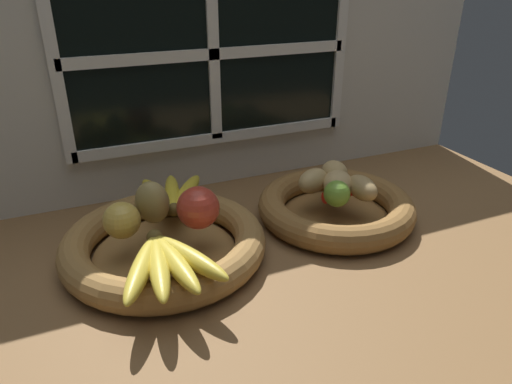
{
  "coord_description": "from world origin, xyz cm",
  "views": [
    {
      "loc": [
        -32.22,
        -71.09,
        47.79
      ],
      "look_at": [
        -1.09,
        1.56,
        9.59
      ],
      "focal_mm": 32.64,
      "sensor_mm": 36.0,
      "label": 1
    }
  ],
  "objects_px": {
    "pear_brown": "(152,202)",
    "lime_near": "(337,194)",
    "potato_back": "(334,173)",
    "chili_pepper": "(350,193)",
    "fruit_bowl_left": "(164,244)",
    "fruit_bowl_right": "(336,207)",
    "potato_small": "(362,188)",
    "apple_golden_left": "(122,220)",
    "potato_large": "(338,183)",
    "apple_red_right": "(199,208)",
    "banana_bunch_front": "(166,263)",
    "potato_oblong": "(313,181)",
    "banana_bunch_back": "(172,193)"
  },
  "relations": [
    {
      "from": "banana_bunch_back",
      "to": "apple_golden_left",
      "type": "bearing_deg",
      "value": -136.91
    },
    {
      "from": "fruit_bowl_right",
      "to": "potato_large",
      "type": "xyz_separation_m",
      "value": [
        -0.0,
        0.0,
        0.05
      ]
    },
    {
      "from": "apple_golden_left",
      "to": "banana_bunch_back",
      "type": "distance_m",
      "value": 0.16
    },
    {
      "from": "apple_golden_left",
      "to": "potato_back",
      "type": "bearing_deg",
      "value": 5.72
    },
    {
      "from": "potato_large",
      "to": "lime_near",
      "type": "bearing_deg",
      "value": -123.69
    },
    {
      "from": "banana_bunch_front",
      "to": "potato_small",
      "type": "bearing_deg",
      "value": 12.42
    },
    {
      "from": "lime_near",
      "to": "chili_pepper",
      "type": "distance_m",
      "value": 0.05
    },
    {
      "from": "potato_back",
      "to": "chili_pepper",
      "type": "bearing_deg",
      "value": -96.4
    },
    {
      "from": "pear_brown",
      "to": "potato_oblong",
      "type": "distance_m",
      "value": 0.33
    },
    {
      "from": "fruit_bowl_left",
      "to": "banana_bunch_back",
      "type": "height_order",
      "value": "banana_bunch_back"
    },
    {
      "from": "apple_golden_left",
      "to": "lime_near",
      "type": "height_order",
      "value": "apple_golden_left"
    },
    {
      "from": "potato_oblong",
      "to": "potato_small",
      "type": "relative_size",
      "value": 0.94
    },
    {
      "from": "fruit_bowl_left",
      "to": "potato_back",
      "type": "distance_m",
      "value": 0.39
    },
    {
      "from": "potato_back",
      "to": "pear_brown",
      "type": "bearing_deg",
      "value": -177.9
    },
    {
      "from": "pear_brown",
      "to": "apple_red_right",
      "type": "bearing_deg",
      "value": -36.49
    },
    {
      "from": "fruit_bowl_left",
      "to": "fruit_bowl_right",
      "type": "xyz_separation_m",
      "value": [
        0.36,
        0.0,
        0.0
      ]
    },
    {
      "from": "banana_bunch_front",
      "to": "lime_near",
      "type": "relative_size",
      "value": 3.63
    },
    {
      "from": "potato_small",
      "to": "chili_pepper",
      "type": "height_order",
      "value": "potato_small"
    },
    {
      "from": "apple_red_right",
      "to": "potato_small",
      "type": "relative_size",
      "value": 0.94
    },
    {
      "from": "pear_brown",
      "to": "potato_large",
      "type": "height_order",
      "value": "pear_brown"
    },
    {
      "from": "apple_red_right",
      "to": "potato_oblong",
      "type": "distance_m",
      "value": 0.27
    },
    {
      "from": "apple_red_right",
      "to": "chili_pepper",
      "type": "height_order",
      "value": "apple_red_right"
    },
    {
      "from": "fruit_bowl_right",
      "to": "potato_small",
      "type": "distance_m",
      "value": 0.07
    },
    {
      "from": "potato_back",
      "to": "potato_small",
      "type": "bearing_deg",
      "value": -81.03
    },
    {
      "from": "fruit_bowl_right",
      "to": "potato_back",
      "type": "relative_size",
      "value": 4.91
    },
    {
      "from": "apple_red_right",
      "to": "pear_brown",
      "type": "relative_size",
      "value": 0.95
    },
    {
      "from": "banana_bunch_back",
      "to": "potato_oblong",
      "type": "relative_size",
      "value": 2.19
    },
    {
      "from": "potato_large",
      "to": "chili_pepper",
      "type": "bearing_deg",
      "value": -63.12
    },
    {
      "from": "banana_bunch_front",
      "to": "potato_back",
      "type": "height_order",
      "value": "potato_back"
    },
    {
      "from": "fruit_bowl_right",
      "to": "lime_near",
      "type": "distance_m",
      "value": 0.08
    },
    {
      "from": "apple_golden_left",
      "to": "lime_near",
      "type": "distance_m",
      "value": 0.4
    },
    {
      "from": "fruit_bowl_left",
      "to": "lime_near",
      "type": "xyz_separation_m",
      "value": [
        0.33,
        -0.04,
        0.06
      ]
    },
    {
      "from": "fruit_bowl_left",
      "to": "potato_back",
      "type": "bearing_deg",
      "value": 7.14
    },
    {
      "from": "pear_brown",
      "to": "potato_small",
      "type": "bearing_deg",
      "value": -9.63
    },
    {
      "from": "banana_bunch_front",
      "to": "chili_pepper",
      "type": "bearing_deg",
      "value": 14.21
    },
    {
      "from": "banana_bunch_front",
      "to": "potato_small",
      "type": "xyz_separation_m",
      "value": [
        0.42,
        0.09,
        0.01
      ]
    },
    {
      "from": "potato_small",
      "to": "pear_brown",
      "type": "bearing_deg",
      "value": 170.37
    },
    {
      "from": "fruit_bowl_left",
      "to": "potato_oblong",
      "type": "height_order",
      "value": "potato_oblong"
    },
    {
      "from": "fruit_bowl_right",
      "to": "banana_bunch_front",
      "type": "bearing_deg",
      "value": -161.68
    },
    {
      "from": "fruit_bowl_left",
      "to": "potato_small",
      "type": "bearing_deg",
      "value": -5.04
    },
    {
      "from": "banana_bunch_back",
      "to": "potato_oblong",
      "type": "xyz_separation_m",
      "value": [
        0.28,
        -0.08,
        0.01
      ]
    },
    {
      "from": "potato_oblong",
      "to": "potato_small",
      "type": "height_order",
      "value": "potato_oblong"
    },
    {
      "from": "apple_red_right",
      "to": "potato_large",
      "type": "relative_size",
      "value": 0.99
    },
    {
      "from": "apple_red_right",
      "to": "pear_brown",
      "type": "xyz_separation_m",
      "value": [
        -0.07,
        0.05,
        0.0
      ]
    },
    {
      "from": "potato_back",
      "to": "lime_near",
      "type": "xyz_separation_m",
      "value": [
        -0.05,
        -0.09,
        0.0
      ]
    },
    {
      "from": "potato_small",
      "to": "lime_near",
      "type": "relative_size",
      "value": 1.57
    },
    {
      "from": "fruit_bowl_right",
      "to": "lime_near",
      "type": "bearing_deg",
      "value": -123.69
    },
    {
      "from": "pear_brown",
      "to": "lime_near",
      "type": "bearing_deg",
      "value": -12.56
    },
    {
      "from": "potato_large",
      "to": "lime_near",
      "type": "height_order",
      "value": "lime_near"
    },
    {
      "from": "apple_golden_left",
      "to": "potato_small",
      "type": "bearing_deg",
      "value": -4.67
    }
  ]
}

